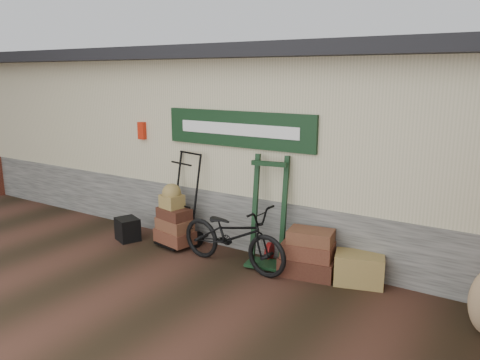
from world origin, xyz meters
name	(u,v)px	position (x,y,z in m)	size (l,w,h in m)	color
ground	(219,275)	(0.00, 0.00, 0.00)	(80.00, 80.00, 0.00)	black
station_building	(304,139)	(-0.01, 2.74, 1.61)	(14.40, 4.10, 3.20)	#4C4C47
porter_trolley	(182,199)	(-1.22, 0.71, 0.78)	(0.78, 0.58, 1.56)	black
green_barrow	(268,211)	(0.37, 0.74, 0.81)	(0.59, 0.50, 1.62)	black
suitcase_stack	(308,252)	(1.04, 0.69, 0.34)	(0.76, 0.48, 0.68)	#3A1A12
wicker_hamper	(359,269)	(1.74, 0.81, 0.21)	(0.64, 0.42, 0.42)	olive
black_trunk	(128,229)	(-2.14, 0.34, 0.19)	(0.38, 0.33, 0.38)	black
bicycle	(233,232)	(-0.01, 0.37, 0.53)	(1.83, 0.64, 1.07)	black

